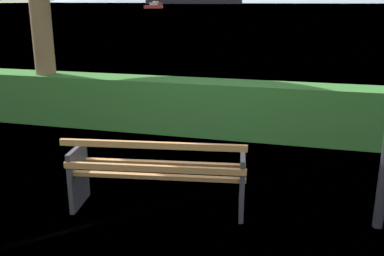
# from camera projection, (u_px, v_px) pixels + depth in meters

# --- Properties ---
(ground_plane) EXTENTS (1400.00, 1400.00, 0.00)m
(ground_plane) POSITION_uv_depth(u_px,v_px,m) (159.00, 207.00, 4.79)
(ground_plane) COLOR olive
(water_surface) EXTENTS (620.00, 620.00, 0.00)m
(water_surface) POSITION_uv_depth(u_px,v_px,m) (308.00, 4.00, 289.12)
(water_surface) COLOR #6B8EA3
(water_surface) RESTS_ON ground_plane
(park_bench) EXTENTS (1.94, 0.84, 0.87)m
(park_bench) POSITION_uv_depth(u_px,v_px,m) (158.00, 173.00, 4.61)
(park_bench) COLOR olive
(park_bench) RESTS_ON ground_plane
(hedge_row) EXTENTS (12.00, 0.65, 0.91)m
(hedge_row) POSITION_uv_depth(u_px,v_px,m) (214.00, 108.00, 7.32)
(hedge_row) COLOR #285B23
(hedge_row) RESTS_ON ground_plane
(sailboat_mid) EXTENTS (5.56, 2.54, 1.70)m
(sailboat_mid) POSITION_uv_depth(u_px,v_px,m) (154.00, 6.00, 125.54)
(sailboat_mid) COLOR #B2332D
(sailboat_mid) RESTS_ON water_surface
(tender_far) EXTENTS (5.27, 7.66, 1.97)m
(tender_far) POSITION_uv_depth(u_px,v_px,m) (156.00, 4.00, 221.25)
(tender_far) COLOR #B2332D
(tender_far) RESTS_ON water_surface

